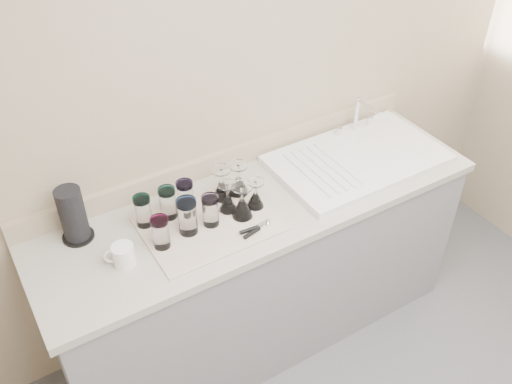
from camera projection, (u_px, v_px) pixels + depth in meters
counter_unit at (260, 269)px, 2.82m from camera, size 2.06×0.62×0.90m
sink_unit at (357, 158)px, 2.75m from camera, size 0.82×0.50×0.22m
dish_towel at (209, 224)px, 2.40m from camera, size 0.55×0.42×0.01m
tumbler_teal at (143, 211)px, 2.35m from camera, size 0.07×0.07×0.14m
tumbler_cyan at (168, 203)px, 2.39m from camera, size 0.07×0.07×0.15m
tumbler_purple at (185, 196)px, 2.43m from camera, size 0.07×0.07×0.15m
tumbler_magenta at (161, 232)px, 2.25m from camera, size 0.07×0.07×0.14m
tumbler_blue at (187, 216)px, 2.31m from camera, size 0.08×0.08×0.16m
tumbler_lavender at (210, 210)px, 2.35m from camera, size 0.07×0.07×0.14m
goblet_back_left at (222, 188)px, 2.50m from camera, size 0.09×0.09×0.16m
goblet_back_right at (239, 183)px, 2.53m from camera, size 0.09×0.09×0.15m
goblet_front_left at (242, 206)px, 2.41m from camera, size 0.09×0.09×0.16m
goblet_front_right at (255, 198)px, 2.46m from camera, size 0.08×0.08×0.13m
goblet_extra at (228, 201)px, 2.44m from camera, size 0.08×0.08×0.14m
can_opener at (256, 229)px, 2.36m from camera, size 0.14×0.05×0.02m
white_mug at (123, 255)px, 2.20m from camera, size 0.13×0.11×0.09m
paper_towel_roll at (73, 215)px, 2.27m from camera, size 0.13×0.13×0.24m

